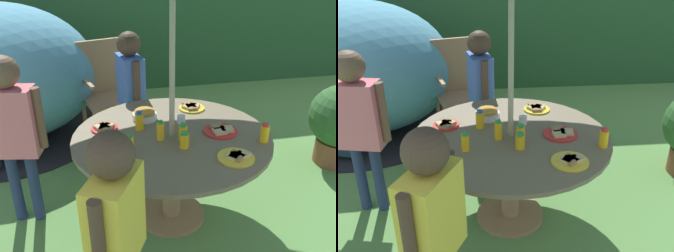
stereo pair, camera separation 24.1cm
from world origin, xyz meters
The scene contains 21 objects.
ground_plane centered at (0.00, 0.00, -0.01)m, with size 10.00×10.00×0.02m, color #548442.
hedge_backdrop centered at (0.00, 3.07, 1.07)m, with size 9.00×0.70×2.13m, color #234C28.
garden_table centered at (0.00, 0.00, 0.54)m, with size 1.33×1.33×0.68m.
wooden_chair centered at (-0.37, 1.32, 0.58)m, with size 0.56×0.53×1.02m.
dome_tent centered at (-1.38, 1.69, 0.67)m, with size 2.45×2.45×1.35m.
child_in_blue_shirt centered at (-0.17, 0.88, 0.76)m, with size 0.23×0.40×1.20m.
child_in_pink_shirt centered at (-1.03, 0.19, 0.79)m, with size 0.41×0.23×1.23m.
child_in_yellow_shirt centered at (-0.44, -0.87, 0.76)m, with size 0.29×0.37×1.18m.
snack_bowl centered at (-0.14, 0.29, 0.72)m, with size 0.18×0.18×0.08m.
plate_near_left centered at (0.34, -0.03, 0.69)m, with size 0.23×0.23×0.03m.
plate_mid_left centered at (-0.44, 0.18, 0.69)m, with size 0.19×0.19×0.03m.
plate_far_left centered at (0.24, 0.40, 0.69)m, with size 0.20×0.20×0.03m.
plate_near_right centered at (0.31, -0.38, 0.69)m, with size 0.22×0.22×0.03m.
juice_bottle_far_right centered at (-0.09, -0.04, 0.74)m, with size 0.05×0.05×0.13m.
juice_bottle_center_front centered at (0.04, -0.18, 0.73)m, with size 0.06×0.06×0.11m.
juice_bottle_center_back centered at (-0.44, -0.27, 0.74)m, with size 0.05×0.05×0.12m.
juice_bottle_mid_right centered at (-0.30, -0.18, 0.74)m, with size 0.05×0.05×0.12m.
juice_bottle_front_edge centered at (0.06, -0.08, 0.73)m, with size 0.06×0.06×0.11m.
juice_bottle_back_edge centered at (-0.20, 0.13, 0.74)m, with size 0.06×0.06×0.13m.
juice_bottle_spot_a centered at (0.56, -0.21, 0.74)m, with size 0.06×0.06×0.13m.
cup_near centered at (0.11, 0.17, 0.71)m, with size 0.06×0.06×0.06m, color white.
Camera 2 is at (-0.24, -2.20, 1.83)m, focal length 39.78 mm.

